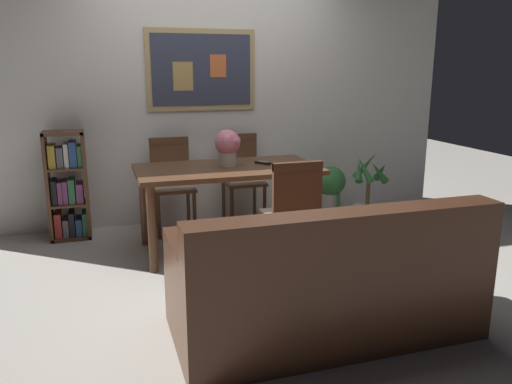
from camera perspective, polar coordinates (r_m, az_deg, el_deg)
The scene contains 12 objects.
ground_plane at distance 4.21m, azimuth -0.08°, elevation -8.08°, with size 12.00×12.00×0.00m, color #B7B2A8.
wall_back_with_painting at distance 5.32m, azimuth -4.88°, elevation 10.90°, with size 5.20×0.14×2.60m.
dining_table at distance 4.38m, azimuth -3.23°, elevation 1.57°, with size 1.55×0.83×0.74m.
dining_chair_far_left at distance 5.01m, azimuth -9.49°, elevation 1.70°, with size 0.40×0.41×0.91m.
dining_chair_far_right at distance 5.20m, azimuth -1.67°, elevation 2.34°, with size 0.40×0.41×0.91m.
dining_chair_near_right at distance 3.84m, azimuth 4.06°, elevation -1.84°, with size 0.40×0.41×0.91m.
leather_couch at distance 3.09m, azimuth 8.00°, elevation -10.36°, with size 1.80×0.84×0.84m.
bookshelf at distance 5.02m, azimuth -20.43°, elevation 0.40°, with size 0.36×0.28×1.01m.
potted_ivy at distance 5.53m, azimuth 8.41°, elevation 0.54°, with size 0.32×0.32×0.56m.
potted_palm at distance 5.34m, azimuth 12.47°, elevation -0.75°, with size 0.37×0.39×0.74m.
flower_vase at distance 4.37m, azimuth -3.19°, elevation 5.24°, with size 0.23×0.22×0.31m.
tv_remote at distance 4.48m, azimuth 0.78°, elevation 3.31°, with size 0.12×0.15×0.02m.
Camera 1 is at (-1.17, -3.73, 1.57)m, focal length 35.53 mm.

